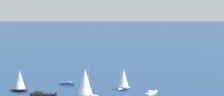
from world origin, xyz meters
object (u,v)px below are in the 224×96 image
Objects in this scene: motorboat_far_port at (152,93)px; motorboat_outer_ring_b at (66,83)px; sailboat_ahead at (85,83)px; motorboat_outer_ring_c at (44,95)px; sailboat_outer_ring_a at (124,79)px; sailboat_near_centre at (20,81)px.

motorboat_outer_ring_b is (-5.86, 44.99, 0.01)m from motorboat_far_port.
motorboat_far_port is 30.55m from sailboat_ahead.
motorboat_far_port is at bearing -38.48° from sailboat_ahead.
sailboat_outer_ring_a is at bearing -31.79° from motorboat_outer_ring_c.
sailboat_outer_ring_a is 37.57m from motorboat_outer_ring_c.
motorboat_far_port is 0.97× the size of motorboat_outer_ring_b.
motorboat_outer_ring_c is at bearing -93.14° from sailboat_near_centre.
motorboat_outer_ring_c is (-0.90, -16.32, -4.10)m from sailboat_near_centre.
sailboat_outer_ring_a is (30.85, -36.00, -0.01)m from sailboat_near_centre.
motorboat_outer_ring_c is at bearing 131.28° from motorboat_far_port.
motorboat_outer_ring_c is at bearing 114.23° from sailboat_ahead.
sailboat_near_centre is at bearing 130.60° from sailboat_outer_ring_a.
sailboat_outer_ring_a reaches higher than motorboat_outer_ring_b.
motorboat_far_port is at bearing -48.72° from motorboat_outer_ring_c.
motorboat_outer_ring_b is (24.17, -6.55, -4.38)m from sailboat_near_centre.
motorboat_far_port is at bearing -82.58° from motorboat_outer_ring_b.
sailboat_outer_ring_a is at bearing 86.98° from motorboat_far_port.
sailboat_near_centre is 1.39× the size of motorboat_outer_ring_b.
sailboat_ahead is 1.30× the size of sailboat_outer_ring_a.
sailboat_ahead is 1.27× the size of motorboat_outer_ring_c.
sailboat_ahead is at bearing -78.72° from sailboat_near_centre.
motorboat_outer_ring_c reaches higher than motorboat_outer_ring_b.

